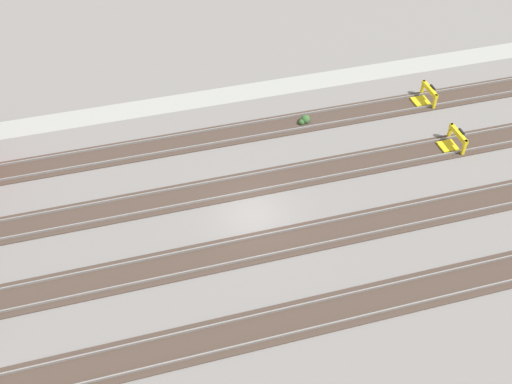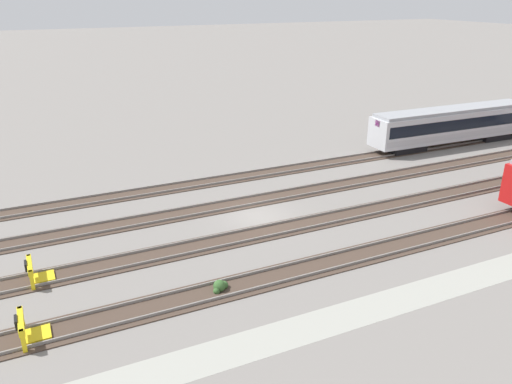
% 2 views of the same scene
% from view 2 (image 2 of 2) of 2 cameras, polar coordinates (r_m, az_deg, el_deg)
% --- Properties ---
extents(ground_plane, '(400.00, 400.00, 0.00)m').
position_cam_2_polar(ground_plane, '(34.08, 0.26, -2.76)').
color(ground_plane, gray).
extents(service_walkway, '(54.00, 2.00, 0.01)m').
position_cam_2_polar(service_walkway, '(25.16, 12.26, -13.11)').
color(service_walkway, '#9E9E93').
rests_on(service_walkway, ground).
extents(rail_track_nearest, '(90.00, 2.24, 0.21)m').
position_cam_2_polar(rail_track_nearest, '(28.22, 6.81, -8.44)').
color(rail_track_nearest, '#47382D').
rests_on(rail_track_nearest, ground).
extents(rail_track_near_inner, '(90.00, 2.24, 0.21)m').
position_cam_2_polar(rail_track_near_inner, '(32.04, 2.17, -4.38)').
color(rail_track_near_inner, '#47382D').
rests_on(rail_track_near_inner, ground).
extents(rail_track_middle, '(90.00, 2.24, 0.21)m').
position_cam_2_polar(rail_track_middle, '(36.14, -1.42, -1.20)').
color(rail_track_middle, '#47382D').
rests_on(rail_track_middle, ground).
extents(rail_track_far_inner, '(90.00, 2.24, 0.21)m').
position_cam_2_polar(rail_track_far_inner, '(40.45, -4.25, 1.33)').
color(rail_track_far_inner, '#47382D').
rests_on(rail_track_far_inner, ground).
extents(subway_car_front_row_centre, '(18.06, 3.26, 3.70)m').
position_cam_2_polar(subway_car_front_row_centre, '(53.29, 21.49, 7.18)').
color(subway_car_front_row_centre, silver).
rests_on(subway_car_front_row_centre, ground).
extents(bumper_stop_nearest_track, '(1.35, 2.00, 1.22)m').
position_cam_2_polar(bumper_stop_nearest_track, '(24.74, -24.54, -14.06)').
color(bumper_stop_nearest_track, yellow).
rests_on(bumper_stop_nearest_track, ground).
extents(bumper_stop_near_inner_track, '(1.35, 2.00, 1.22)m').
position_cam_2_polar(bumper_stop_near_inner_track, '(29.00, -23.83, -8.39)').
color(bumper_stop_near_inner_track, yellow).
rests_on(bumper_stop_near_inner_track, ground).
extents(weed_clump, '(0.92, 0.70, 0.64)m').
position_cam_2_polar(weed_clump, '(26.00, -4.13, -10.70)').
color(weed_clump, '#38602D').
rests_on(weed_clump, ground).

